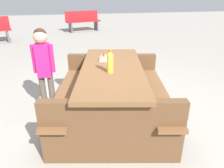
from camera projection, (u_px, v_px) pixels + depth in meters
ground_plane at (112, 119)px, 2.92m from camera, size 30.00×30.00×0.00m
picnic_table at (112, 90)px, 2.74m from camera, size 2.05×1.74×0.75m
soda_bottle at (110, 62)px, 2.41m from camera, size 0.07×0.07×0.27m
hotdog_tray at (104, 58)px, 2.90m from camera, size 0.20×0.14×0.08m
child_in_coat at (43, 61)px, 2.85m from camera, size 0.19×0.29×1.19m
park_bench_far at (83, 21)px, 9.22m from camera, size 0.80×1.55×0.85m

